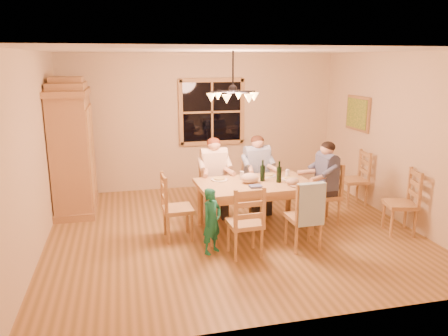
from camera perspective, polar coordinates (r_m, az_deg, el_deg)
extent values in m
plane|color=olive|center=(6.85, 1.08, -8.13)|extent=(5.50, 5.50, 0.00)
cube|color=white|center=(6.34, 1.19, 15.09)|extent=(5.50, 5.00, 0.02)
cube|color=beige|center=(8.87, -2.90, 6.03)|extent=(5.50, 0.02, 2.70)
cube|color=beige|center=(6.37, -23.59, 1.69)|extent=(0.02, 5.00, 2.70)
cube|color=beige|center=(7.61, 21.66, 3.72)|extent=(0.02, 5.00, 2.70)
cube|color=black|center=(8.86, -1.61, 7.34)|extent=(1.20, 0.03, 1.20)
cube|color=tan|center=(8.84, -1.58, 7.32)|extent=(1.30, 0.06, 1.30)
cube|color=olive|center=(8.56, 17.10, 6.83)|extent=(0.04, 0.78, 0.64)
cube|color=#1E6B2D|center=(8.55, 16.92, 6.83)|extent=(0.02, 0.68, 0.54)
cylinder|color=black|center=(6.34, 1.18, 12.69)|extent=(0.02, 0.02, 0.53)
sphere|color=black|center=(6.35, 1.17, 10.30)|extent=(0.12, 0.12, 0.12)
cylinder|color=black|center=(6.40, 2.57, 9.96)|extent=(0.34, 0.02, 0.02)
cone|color=#FFB259|center=(6.45, 3.95, 9.26)|extent=(0.13, 0.13, 0.12)
cylinder|color=black|center=(6.51, 1.55, 10.04)|extent=(0.19, 0.31, 0.02)
cone|color=#FFB259|center=(6.67, 1.91, 9.44)|extent=(0.13, 0.13, 0.12)
cylinder|color=black|center=(6.47, 0.16, 10.02)|extent=(0.19, 0.31, 0.02)
cone|color=#FFB259|center=(6.59, -0.81, 9.40)|extent=(0.13, 0.13, 0.12)
cylinder|color=black|center=(6.32, -0.26, 9.92)|extent=(0.34, 0.02, 0.02)
cone|color=#FFB259|center=(6.29, -1.70, 9.17)|extent=(0.13, 0.13, 0.12)
cylinder|color=black|center=(6.20, 0.76, 9.84)|extent=(0.19, 0.31, 0.02)
cone|color=#FFB259|center=(6.06, 0.34, 8.98)|extent=(0.13, 0.13, 0.12)
cylinder|color=black|center=(6.24, 2.21, 9.86)|extent=(0.19, 0.31, 0.02)
cone|color=#FFB259|center=(6.14, 3.28, 9.03)|extent=(0.13, 0.13, 0.12)
cube|color=olive|center=(7.95, -19.14, 1.76)|extent=(0.60, 1.30, 2.00)
cube|color=olive|center=(7.81, -19.76, 9.31)|extent=(0.66, 1.40, 0.10)
cube|color=olive|center=(7.80, -19.82, 10.04)|extent=(0.58, 1.00, 0.12)
cube|color=olive|center=(7.80, -19.88, 10.77)|extent=(0.52, 0.55, 0.10)
cube|color=tan|center=(7.60, -17.05, 1.38)|extent=(0.03, 0.55, 1.60)
cube|color=tan|center=(8.24, -16.79, 2.36)|extent=(0.03, 0.55, 1.60)
cube|color=olive|center=(8.19, -18.62, -4.68)|extent=(0.66, 1.40, 0.12)
cube|color=#AB814C|center=(6.65, 4.05, -2.18)|extent=(1.77, 1.13, 0.06)
cube|color=tan|center=(6.67, 4.04, -2.84)|extent=(1.61, 0.97, 0.10)
cylinder|color=tan|center=(6.17, -1.35, -7.18)|extent=(0.09, 0.09, 0.70)
cylinder|color=tan|center=(6.69, 11.40, -5.75)|extent=(0.09, 0.09, 0.70)
cylinder|color=tan|center=(6.95, -3.12, -4.73)|extent=(0.09, 0.09, 0.70)
cylinder|color=tan|center=(7.42, 8.41, -3.65)|extent=(0.09, 0.09, 0.70)
cube|color=tan|center=(7.35, -1.30, -2.84)|extent=(0.46, 0.44, 0.06)
cube|color=tan|center=(7.28, -1.31, -0.80)|extent=(0.38, 0.07, 0.54)
cube|color=tan|center=(7.57, 4.30, -2.37)|extent=(0.46, 0.44, 0.06)
cube|color=tan|center=(7.50, 4.34, -0.39)|extent=(0.38, 0.07, 0.54)
cube|color=tan|center=(5.88, 2.74, -7.25)|extent=(0.46, 0.44, 0.06)
cube|color=tan|center=(5.79, 2.77, -4.76)|extent=(0.38, 0.07, 0.54)
cube|color=tan|center=(6.19, 10.34, -6.35)|extent=(0.46, 0.44, 0.06)
cube|color=tan|center=(6.11, 10.46, -3.98)|extent=(0.38, 0.07, 0.54)
cube|color=tan|center=(6.44, -6.07, -5.38)|extent=(0.44, 0.46, 0.06)
cube|color=tan|center=(6.36, -6.13, -3.08)|extent=(0.07, 0.38, 0.54)
cube|color=tan|center=(7.21, 12.98, -3.54)|extent=(0.44, 0.46, 0.06)
cube|color=tan|center=(7.14, 13.10, -1.47)|extent=(0.07, 0.38, 0.54)
cube|color=beige|center=(7.25, -1.32, 0.12)|extent=(0.41, 0.24, 0.52)
cube|color=#262328|center=(7.33, -1.30, -2.24)|extent=(0.40, 0.44, 0.14)
sphere|color=tan|center=(7.17, -1.33, 3.07)|extent=(0.21, 0.21, 0.21)
ellipsoid|color=#592614|center=(7.16, -1.34, 3.30)|extent=(0.22, 0.22, 0.17)
cube|color=#355592|center=(7.47, 4.36, 0.50)|extent=(0.41, 0.24, 0.52)
cube|color=#262328|center=(7.55, 4.32, -1.79)|extent=(0.40, 0.44, 0.14)
sphere|color=tan|center=(7.39, 4.41, 3.37)|extent=(0.21, 0.21, 0.21)
ellipsoid|color=#381E11|center=(7.39, 4.42, 3.60)|extent=(0.22, 0.22, 0.17)
cube|color=#464F71|center=(7.11, 13.15, -0.54)|extent=(0.24, 0.41, 0.52)
cube|color=#262328|center=(7.19, 13.01, -2.93)|extent=(0.44, 0.40, 0.14)
sphere|color=tan|center=(7.02, 13.32, 2.46)|extent=(0.21, 0.21, 0.21)
ellipsoid|color=black|center=(7.02, 13.33, 2.70)|extent=(0.22, 0.22, 0.17)
cube|color=#A1C9DB|center=(5.95, 11.25, -4.69)|extent=(0.38, 0.12, 0.58)
cylinder|color=black|center=(6.71, 5.07, -0.33)|extent=(0.08, 0.08, 0.33)
cylinder|color=black|center=(6.66, 7.20, -0.49)|extent=(0.08, 0.08, 0.33)
cylinder|color=white|center=(6.76, -0.61, -1.54)|extent=(0.26, 0.26, 0.02)
cylinder|color=white|center=(7.01, 5.71, -1.03)|extent=(0.26, 0.26, 0.02)
cylinder|color=white|center=(6.87, 8.58, -1.44)|extent=(0.26, 0.26, 0.02)
cylinder|color=silver|center=(6.75, 2.35, -1.03)|extent=(0.06, 0.06, 0.14)
cylinder|color=silver|center=(6.93, 8.29, -0.78)|extent=(0.06, 0.06, 0.14)
ellipsoid|color=tan|center=(6.58, 8.93, -1.74)|extent=(0.20, 0.20, 0.11)
cube|color=#4F5A91|center=(6.40, 4.16, -2.41)|extent=(0.19, 0.15, 0.03)
ellipsoid|color=tan|center=(6.61, 3.41, -1.32)|extent=(0.28, 0.22, 0.15)
imported|color=#197359|center=(5.94, -1.60, -6.93)|extent=(0.40, 0.38, 0.91)
cube|color=tan|center=(7.13, 22.01, -4.44)|extent=(0.51, 0.53, 0.06)
cube|color=tan|center=(7.05, 22.21, -2.36)|extent=(0.14, 0.38, 0.54)
cube|color=tan|center=(8.24, 16.57, -1.57)|extent=(0.46, 0.48, 0.06)
cube|color=tan|center=(8.17, 16.70, 0.25)|extent=(0.08, 0.38, 0.54)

